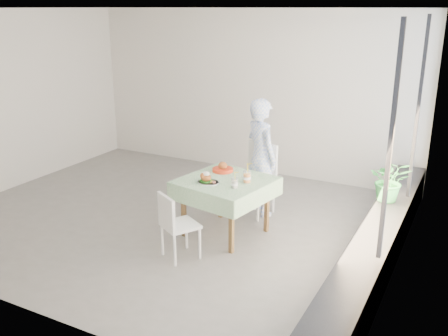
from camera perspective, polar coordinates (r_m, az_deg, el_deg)
The scene contains 17 objects.
floor at distance 7.03m, azimuth -5.97°, elevation -5.75°, with size 6.00×6.00×0.00m, color #64615E.
ceiling at distance 6.44m, azimuth -6.81°, elevation 17.69°, with size 6.00×6.00×0.00m, color white.
wall_back at distance 8.74m, azimuth 2.88°, elevation 8.62°, with size 6.00×0.02×2.80m, color silver.
wall_front at distance 4.81m, azimuth -23.14°, elevation -0.67°, with size 6.00×0.02×2.80m, color silver.
wall_left at distance 8.62m, azimuth -23.31°, elevation 7.05°, with size 0.02×5.00×2.80m, color silver.
wall_right at distance 5.55m, azimuth 20.34°, elevation 2.03°, with size 0.02×5.00×2.80m, color silver.
window_pane at distance 5.50m, azimuth 20.31°, elevation 4.58°, with size 0.01×4.80×2.18m, color #D1E0F9.
window_ledge at distance 5.97m, azimuth 17.23°, elevation -8.36°, with size 0.40×4.80×0.50m, color black.
cafe_table at distance 6.37m, azimuth 0.19°, elevation -3.73°, with size 1.21×1.21×0.74m.
chair_far at distance 7.08m, azimuth 3.51°, elevation -2.84°, with size 0.54×0.54×0.99m.
chair_near at distance 5.90m, azimuth -5.10°, elevation -7.96°, with size 0.52×0.52×0.80m.
diner at distance 6.94m, azimuth 4.25°, elevation 1.24°, with size 0.60×0.40×1.65m, color #98B2F3.
main_dish at distance 6.15m, azimuth -1.94°, elevation -1.28°, with size 0.28×0.28×0.15m.
juice_cup_orange at distance 6.17m, azimuth 2.63°, elevation -1.05°, with size 0.11×0.11×0.30m.
juice_cup_lemonade at distance 5.98m, azimuth 1.21°, elevation -1.78°, with size 0.09×0.09×0.24m.
second_dish at distance 6.58m, azimuth -0.15°, elevation -0.07°, with size 0.27×0.27×0.13m.
potted_plant at distance 6.51m, azimuth 18.44°, elevation -1.34°, with size 0.49×0.42×0.54m, color #28783A.
Camera 1 is at (3.62, -5.33, 2.82)m, focal length 40.00 mm.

